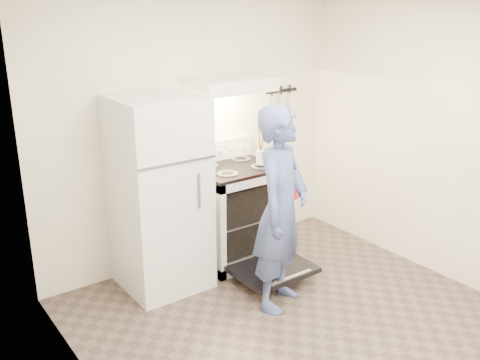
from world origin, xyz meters
The scene contains 15 objects.
floor centered at (0.00, 0.00, 0.00)m, with size 3.60×3.60×0.00m, color #4F4138.
back_wall centered at (0.00, 1.80, 1.25)m, with size 3.20×0.02×2.50m, color #F2E7CF.
refrigerator centered at (-0.58, 1.45, 0.85)m, with size 0.70×0.70×1.70m, color silver.
stove_body centered at (0.23, 1.48, 0.46)m, with size 0.76×0.65×0.92m, color silver.
cooktop centered at (0.23, 1.48, 0.94)m, with size 0.76×0.65×0.03m, color black.
backsplash centered at (0.23, 1.76, 1.05)m, with size 0.76×0.07×0.20m, color silver.
oven_door centered at (0.23, 0.88, 0.12)m, with size 0.70×0.54×0.04m, color black.
oven_rack centered at (0.23, 1.48, 0.44)m, with size 0.60×0.52×0.01m, color slate.
range_hood centered at (0.23, 1.55, 1.71)m, with size 0.76×0.50×0.12m, color silver.
knife_strip centered at (1.05, 1.79, 1.55)m, with size 0.40×0.02×0.03m, color black.
pizza_stone centered at (0.22, 1.56, 0.45)m, with size 0.36×0.36×0.02m, color #896B50.
tea_kettle centered at (0.03, 1.70, 1.09)m, with size 0.22×0.18×0.27m, color #B7B8BD, non-canonical shape.
utensil_jar centered at (0.42, 1.32, 1.05)m, with size 0.09×0.09×0.13m, color silver.
person centered at (0.05, 0.58, 0.84)m, with size 0.62×0.40×1.69m, color navy.
dutch_oven centered at (0.36, 0.88, 0.87)m, with size 0.32×0.25×0.22m, color red, non-canonical shape.
Camera 1 is at (-2.55, -2.45, 2.42)m, focal length 40.00 mm.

